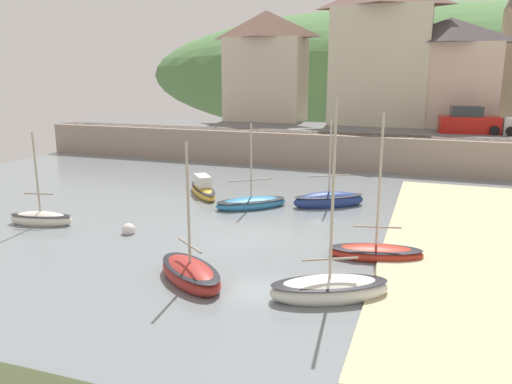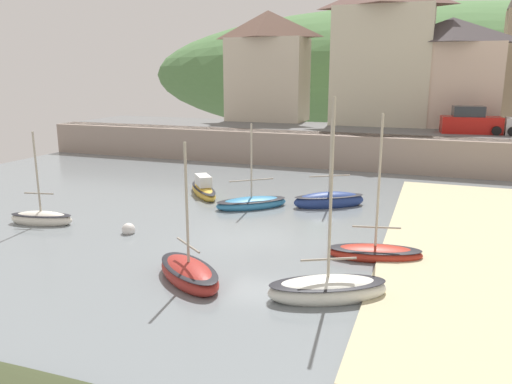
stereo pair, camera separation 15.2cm
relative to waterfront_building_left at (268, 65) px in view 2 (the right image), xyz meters
name	(u,v)px [view 2 (the right image)]	position (x,y,z in m)	size (l,w,h in m)	color
ground	(174,362)	(9.52, -34.76, -7.14)	(48.00, 41.00, 0.61)	slate
quay_seawall	(339,147)	(8.12, -7.70, -5.95)	(48.00, 9.40, 2.40)	gray
hillside_backdrop	(426,75)	(12.79, 30.00, -0.95)	(80.00, 44.00, 18.16)	#4D7944
waterfront_building_left	(268,65)	(0.00, 0.00, 0.00)	(7.20, 4.47, 9.61)	beige
waterfront_building_centre	(383,53)	(10.04, 0.00, 0.97)	(8.11, 5.31, 11.57)	beige
waterfront_building_right	(449,72)	(15.27, 0.00, -0.59)	(7.99, 5.12, 8.48)	beige
rowboat_small_beached	(203,189)	(2.75, -19.24, -7.00)	(3.30, 3.76, 1.28)	gold
sailboat_white_hull	(189,273)	(7.52, -30.17, -7.02)	(3.48, 3.13, 4.79)	maroon
sailboat_tall_mast	(328,289)	(12.06, -29.88, -7.00)	(3.89, 2.89, 6.23)	silver
sailboat_far_left	(252,203)	(6.23, -20.86, -7.07)	(3.74, 3.42, 4.41)	teal
fishing_boat_green	(41,218)	(-1.72, -26.74, -7.04)	(3.05, 1.48, 4.36)	silver
sailboat_nearest_shore	(329,200)	(9.87, -19.28, -6.99)	(3.76, 2.90, 4.64)	navy
sailboat_blue_trim	(375,252)	(12.99, -25.97, -7.07)	(3.62, 1.93, 5.45)	#A9291C
parked_car_near_slipway	(470,122)	(16.97, -4.50, -4.10)	(4.26, 2.15, 1.95)	#B31712
mooring_buoy	(129,230)	(2.77, -26.58, -7.14)	(0.56, 0.56, 0.56)	silver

